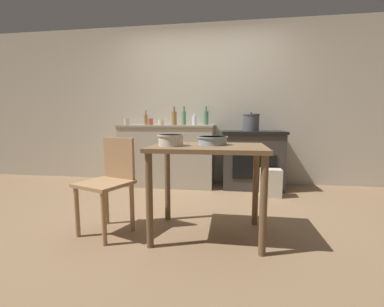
# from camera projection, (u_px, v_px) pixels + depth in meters

# --- Properties ---
(ground_plane) EXTENTS (14.00, 14.00, 0.00)m
(ground_plane) POSITION_uv_depth(u_px,v_px,m) (187.00, 213.00, 2.82)
(ground_plane) COLOR #896B4C
(wall_back) EXTENTS (8.00, 0.07, 2.55)m
(wall_back) POSITION_uv_depth(u_px,v_px,m) (203.00, 105.00, 4.22)
(wall_back) COLOR beige
(wall_back) RESTS_ON ground_plane
(counter_cabinet) EXTENTS (1.46, 0.63, 0.95)m
(counter_cabinet) POSITION_uv_depth(u_px,v_px,m) (168.00, 155.00, 4.07)
(counter_cabinet) COLOR #B2A893
(counter_cabinet) RESTS_ON ground_plane
(stove) EXTENTS (0.91, 0.62, 0.86)m
(stove) POSITION_uv_depth(u_px,v_px,m) (253.00, 159.00, 3.89)
(stove) COLOR #38332D
(stove) RESTS_ON ground_plane
(work_table) EXTENTS (0.97, 0.69, 0.80)m
(work_table) POSITION_uv_depth(u_px,v_px,m) (208.00, 161.00, 2.21)
(work_table) COLOR brown
(work_table) RESTS_ON ground_plane
(chair) EXTENTS (0.52, 0.52, 0.86)m
(chair) POSITION_uv_depth(u_px,v_px,m) (110.00, 180.00, 2.31)
(chair) COLOR #A87F56
(chair) RESTS_ON ground_plane
(flour_sack) EXTENTS (0.27, 0.19, 0.37)m
(flour_sack) POSITION_uv_depth(u_px,v_px,m) (271.00, 183.00, 3.44)
(flour_sack) COLOR beige
(flour_sack) RESTS_ON ground_plane
(stock_pot) EXTENTS (0.25, 0.25, 0.27)m
(stock_pot) POSITION_uv_depth(u_px,v_px,m) (251.00, 123.00, 3.76)
(stock_pot) COLOR #4C4C51
(stock_pot) RESTS_ON stove
(mixing_bowl_large) EXTENTS (0.27, 0.27, 0.07)m
(mixing_bowl_large) POSITION_uv_depth(u_px,v_px,m) (212.00, 140.00, 2.25)
(mixing_bowl_large) COLOR #93A8B2
(mixing_bowl_large) RESTS_ON work_table
(mixing_bowl_small) EXTENTS (0.23, 0.23, 0.09)m
(mixing_bowl_small) POSITION_uv_depth(u_px,v_px,m) (171.00, 140.00, 2.16)
(mixing_bowl_small) COLOR silver
(mixing_bowl_small) RESTS_ON work_table
(bottle_far_left) EXTENTS (0.08, 0.08, 0.30)m
(bottle_far_left) POSITION_uv_depth(u_px,v_px,m) (206.00, 118.00, 4.10)
(bottle_far_left) COLOR #517F5B
(bottle_far_left) RESTS_ON counter_cabinet
(bottle_left) EXTENTS (0.08, 0.08, 0.29)m
(bottle_left) POSITION_uv_depth(u_px,v_px,m) (174.00, 118.00, 4.03)
(bottle_left) COLOR olive
(bottle_left) RESTS_ON counter_cabinet
(bottle_mid_left) EXTENTS (0.07, 0.07, 0.29)m
(bottle_mid_left) POSITION_uv_depth(u_px,v_px,m) (184.00, 118.00, 4.02)
(bottle_mid_left) COLOR #517F5B
(bottle_mid_left) RESTS_ON counter_cabinet
(bottle_center_left) EXTENTS (0.06, 0.06, 0.23)m
(bottle_center_left) POSITION_uv_depth(u_px,v_px,m) (146.00, 119.00, 4.22)
(bottle_center_left) COLOR olive
(bottle_center_left) RESTS_ON counter_cabinet
(bottle_center) EXTENTS (0.07, 0.07, 0.19)m
(bottle_center) POSITION_uv_depth(u_px,v_px,m) (195.00, 120.00, 4.01)
(bottle_center) COLOR silver
(bottle_center) RESTS_ON counter_cabinet
(cup_center_right) EXTENTS (0.07, 0.07, 0.10)m
(cup_center_right) POSITION_uv_depth(u_px,v_px,m) (127.00, 122.00, 3.88)
(cup_center_right) COLOR beige
(cup_center_right) RESTS_ON counter_cabinet
(cup_mid_right) EXTENTS (0.09, 0.09, 0.08)m
(cup_mid_right) POSITION_uv_depth(u_px,v_px,m) (161.00, 122.00, 3.98)
(cup_mid_right) COLOR beige
(cup_mid_right) RESTS_ON counter_cabinet
(cup_right) EXTENTS (0.08, 0.08, 0.10)m
(cup_right) POSITION_uv_depth(u_px,v_px,m) (150.00, 122.00, 3.98)
(cup_right) COLOR #B74C42
(cup_right) RESTS_ON counter_cabinet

